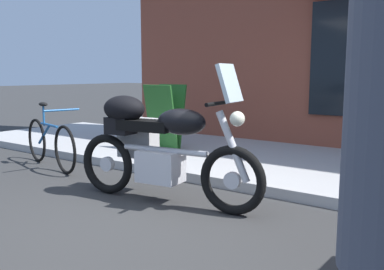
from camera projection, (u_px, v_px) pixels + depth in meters
name	position (u px, v px, depth m)	size (l,w,h in m)	color
ground_plane	(157.00, 226.00, 3.69)	(80.00, 80.00, 0.00)	#2F2F2F
touring_motorcycle	(156.00, 143.00, 4.36)	(2.15, 0.64, 1.41)	black
parked_bicycle	(50.00, 142.00, 5.96)	(1.64, 0.58, 0.92)	black
sandwich_board_sign	(165.00, 117.00, 6.74)	(0.55, 0.43, 1.02)	#1E511E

